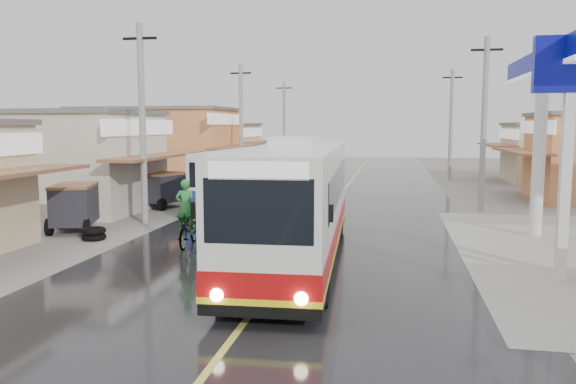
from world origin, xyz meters
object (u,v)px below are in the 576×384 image
(cyclist, at_px, (188,224))
(tricycle_near, at_px, (74,205))
(coach_bus, at_px, (296,202))
(second_bus, at_px, (245,178))
(tyre_stack, at_px, (94,234))
(tricycle_far, at_px, (164,188))

(cyclist, xyz_separation_m, tricycle_near, (-5.16, 1.69, 0.29))
(coach_bus, relative_size, cyclist, 5.25)
(second_bus, xyz_separation_m, tricycle_near, (-4.86, -6.75, -0.49))
(tyre_stack, bearing_deg, tricycle_near, 139.24)
(coach_bus, distance_m, tyre_stack, 7.88)
(cyclist, distance_m, tyre_stack, 3.68)
(tricycle_far, height_order, tyre_stack, tricycle_far)
(coach_bus, distance_m, second_bus, 10.72)
(second_bus, height_order, tyre_stack, second_bus)
(second_bus, relative_size, tricycle_near, 3.43)
(tricycle_near, xyz_separation_m, tyre_stack, (1.53, -1.32, -0.81))
(tricycle_near, bearing_deg, cyclist, -35.99)
(tricycle_near, relative_size, tyre_stack, 2.97)
(second_bus, xyz_separation_m, tyre_stack, (-3.34, -8.06, -1.30))
(coach_bus, height_order, tyre_stack, coach_bus)
(cyclist, height_order, tricycle_far, cyclist)
(tricycle_near, relative_size, tricycle_far, 0.99)
(second_bus, height_order, cyclist, second_bus)
(tricycle_far, xyz_separation_m, tyre_stack, (0.67, -7.82, -0.76))
(tyre_stack, bearing_deg, cyclist, -5.80)
(second_bus, distance_m, tricycle_near, 8.33)
(tricycle_far, bearing_deg, tyre_stack, -66.92)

